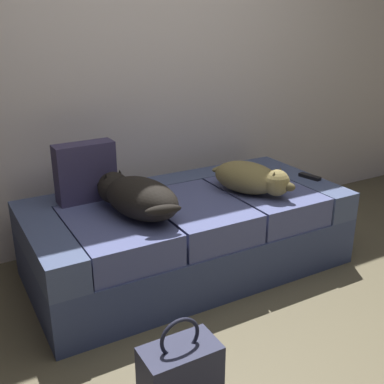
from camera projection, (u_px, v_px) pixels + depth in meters
name	position (u px, v px, depth m)	size (l,w,h in m)	color
ground_plane	(316.00, 382.00, 2.03)	(10.00, 10.00, 0.00)	brown
back_wall	(136.00, 29.00, 3.02)	(6.40, 0.10, 2.80)	silver
couch	(188.00, 233.00, 2.88)	(1.88, 0.91, 0.47)	#384369
dog_dark	(136.00, 196.00, 2.50)	(0.41, 0.62, 0.22)	black
dog_tan	(251.00, 178.00, 2.82)	(0.40, 0.53, 0.19)	olive
tv_remote	(310.00, 177.00, 3.11)	(0.04, 0.15, 0.02)	black
throw_pillow	(85.00, 172.00, 2.69)	(0.34, 0.12, 0.34)	#383251
handbag	(180.00, 371.00, 1.92)	(0.32, 0.18, 0.38)	#292B42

